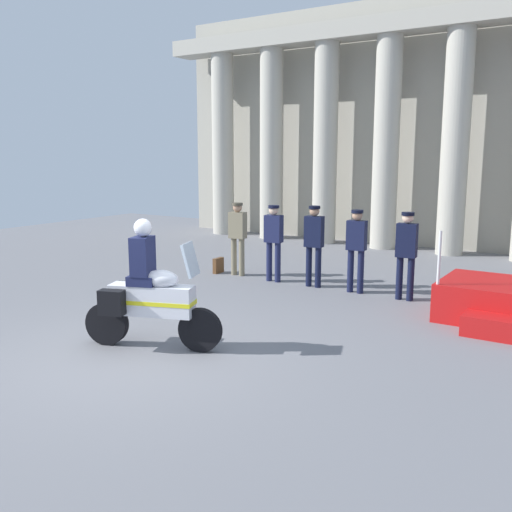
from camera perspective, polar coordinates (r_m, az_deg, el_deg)
name	(u,v)px	position (r m, az deg, el deg)	size (l,w,h in m)	color
ground_plane	(132,358)	(8.30, -12.26, -9.85)	(28.00, 28.00, 0.00)	slate
colonnade_backdrop	(393,121)	(17.87, 13.48, 12.90)	(15.26, 1.59, 7.33)	#A49F91
officer_in_row_0	(238,233)	(13.21, -1.84, 2.32)	(0.40, 0.25, 1.69)	#7A7056
officer_in_row_1	(274,237)	(12.57, 1.76, 1.92)	(0.40, 0.25, 1.69)	#191E42
officer_in_row_2	(314,240)	(12.11, 5.78, 1.64)	(0.40, 0.25, 1.72)	black
officer_in_row_3	(356,244)	(11.72, 9.94, 1.16)	(0.40, 0.25, 1.69)	#141938
officer_in_row_4	(406,249)	(11.32, 14.72, 0.69)	(0.40, 0.25, 1.71)	black
motorcycle_with_rider	(147,295)	(8.44, -10.77, -3.80)	(2.00, 0.98, 1.90)	black
briefcase_on_ground	(218,265)	(13.63, -3.76, -0.94)	(0.10, 0.32, 0.36)	brown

